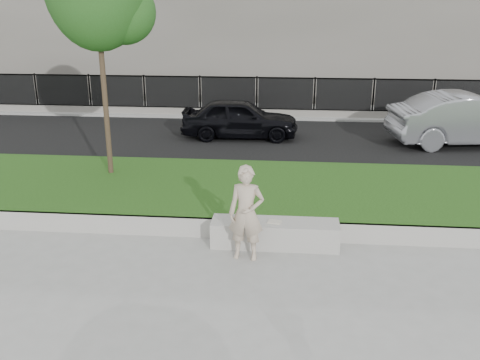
# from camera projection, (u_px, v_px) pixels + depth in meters

# --- Properties ---
(ground) EXTENTS (90.00, 90.00, 0.00)m
(ground) POSITION_uv_depth(u_px,v_px,m) (248.00, 264.00, 9.44)
(ground) COLOR gray
(ground) RESTS_ON ground
(grass_bank) EXTENTS (34.00, 4.00, 0.40)m
(grass_bank) POSITION_uv_depth(u_px,v_px,m) (258.00, 194.00, 12.20)
(grass_bank) COLOR black
(grass_bank) RESTS_ON ground
(grass_kerb) EXTENTS (34.00, 0.08, 0.40)m
(grass_kerb) POSITION_uv_depth(u_px,v_px,m) (252.00, 230.00, 10.35)
(grass_kerb) COLOR #9E9C94
(grass_kerb) RESTS_ON ground
(street) EXTENTS (34.00, 7.00, 0.04)m
(street) POSITION_uv_depth(u_px,v_px,m) (268.00, 141.00, 17.44)
(street) COLOR black
(street) RESTS_ON ground
(far_pavement) EXTENTS (34.00, 3.00, 0.12)m
(far_pavement) POSITION_uv_depth(u_px,v_px,m) (273.00, 112.00, 21.66)
(far_pavement) COLOR gray
(far_pavement) RESTS_ON ground
(iron_fence) EXTENTS (32.00, 0.30, 1.50)m
(iron_fence) POSITION_uv_depth(u_px,v_px,m) (272.00, 105.00, 20.56)
(iron_fence) COLOR slate
(iron_fence) RESTS_ON far_pavement
(stone_bench) EXTENTS (2.39, 0.60, 0.49)m
(stone_bench) POSITION_uv_depth(u_px,v_px,m) (275.00, 233.00, 10.07)
(stone_bench) COLOR #9E9C94
(stone_bench) RESTS_ON ground
(man) EXTENTS (0.66, 0.46, 1.73)m
(man) POSITION_uv_depth(u_px,v_px,m) (246.00, 213.00, 9.40)
(man) COLOR #BEAB92
(man) RESTS_ON ground
(book) EXTENTS (0.27, 0.22, 0.03)m
(book) POSITION_uv_depth(u_px,v_px,m) (275.00, 222.00, 9.95)
(book) COLOR beige
(book) RESTS_ON stone_bench
(car_dark) EXTENTS (3.85, 1.65, 1.30)m
(car_dark) POSITION_uv_depth(u_px,v_px,m) (240.00, 118.00, 17.56)
(car_dark) COLOR black
(car_dark) RESTS_ON street
(car_silver) EXTENTS (5.13, 2.44, 1.62)m
(car_silver) POSITION_uv_depth(u_px,v_px,m) (470.00, 119.00, 16.66)
(car_silver) COLOR gray
(car_silver) RESTS_ON street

